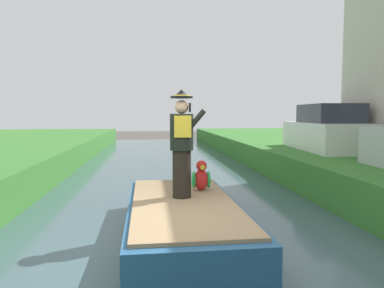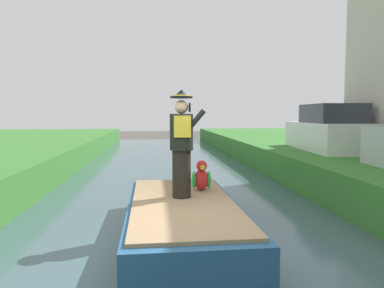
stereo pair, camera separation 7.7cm
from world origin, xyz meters
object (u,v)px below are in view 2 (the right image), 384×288
(parrot_plush, at_px, (201,177))
(parked_car_white, at_px, (329,131))
(boat, at_px, (183,219))
(person_pirate, at_px, (182,144))

(parrot_plush, distance_m, parked_car_white, 6.74)
(parrot_plush, bearing_deg, boat, -117.64)
(parked_car_white, bearing_deg, boat, -134.03)
(person_pirate, bearing_deg, boat, -108.52)
(person_pirate, relative_size, parrot_plush, 3.25)
(boat, relative_size, person_pirate, 2.28)
(boat, relative_size, parrot_plush, 7.41)
(parrot_plush, bearing_deg, person_pirate, -127.13)
(boat, xyz_separation_m, parrot_plush, (0.41, 0.79, 0.55))
(boat, distance_m, parrot_plush, 1.05)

